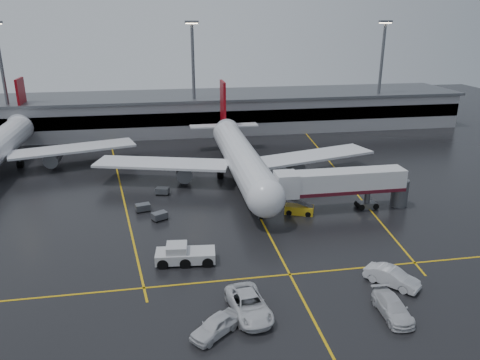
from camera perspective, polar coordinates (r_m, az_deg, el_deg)
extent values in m
plane|color=black|center=(70.69, 1.32, -2.43)|extent=(220.00, 220.00, 0.00)
cube|color=gold|center=(70.69, 1.32, -2.42)|extent=(0.25, 90.00, 0.02)
cube|color=gold|center=(51.49, 6.13, -11.45)|extent=(60.00, 0.25, 0.02)
cube|color=gold|center=(79.19, -14.47, -0.61)|extent=(9.99, 69.35, 0.02)
cube|color=gold|center=(84.67, 12.04, 0.90)|extent=(7.57, 69.64, 0.02)
cube|color=gray|center=(115.24, -3.31, 8.26)|extent=(120.00, 18.00, 8.00)
cube|color=black|center=(106.58, -2.75, 7.62)|extent=(120.00, 0.40, 3.00)
cube|color=#595B60|center=(114.48, -3.35, 10.37)|extent=(122.00, 19.00, 0.60)
cylinder|color=#595B60|center=(111.95, -26.93, 10.31)|extent=(0.70, 0.70, 25.00)
cylinder|color=#595B60|center=(107.51, -5.72, 11.98)|extent=(0.70, 0.70, 25.00)
cube|color=#595B60|center=(106.61, -5.96, 18.76)|extent=(3.00, 1.20, 0.50)
cube|color=#FFE5B2|center=(106.61, -5.95, 18.60)|extent=(2.60, 0.90, 0.20)
cylinder|color=#595B60|center=(119.52, 16.84, 12.01)|extent=(0.70, 0.70, 25.00)
cube|color=#595B60|center=(118.72, 17.46, 18.08)|extent=(3.00, 1.20, 0.50)
cube|color=#FFE5B2|center=(118.72, 17.44, 17.94)|extent=(2.60, 0.90, 0.20)
cylinder|color=silver|center=(76.72, 0.20, 2.68)|extent=(5.20, 36.00, 5.20)
sphere|color=silver|center=(60.06, 3.19, -2.22)|extent=(5.20, 5.20, 5.20)
cone|color=silver|center=(96.64, -1.99, 6.57)|extent=(4.94, 8.00, 4.94)
cube|color=maroon|center=(96.64, -2.10, 9.54)|extent=(0.50, 5.50, 8.50)
cube|color=silver|center=(96.59, -1.99, 6.69)|extent=(14.00, 3.00, 0.25)
cube|color=silver|center=(77.79, -9.54, 2.03)|extent=(22.80, 11.83, 0.40)
cube|color=silver|center=(81.96, 8.95, 2.96)|extent=(22.80, 11.83, 0.40)
cylinder|color=#595B60|center=(77.34, -6.89, 0.97)|extent=(2.60, 4.50, 2.60)
cylinder|color=#595B60|center=(80.43, 6.75, 1.70)|extent=(2.60, 4.50, 2.60)
cylinder|color=#595B60|center=(63.99, 2.54, -3.91)|extent=(0.56, 0.56, 2.00)
cylinder|color=#595B60|center=(80.06, -2.44, 0.99)|extent=(0.56, 0.56, 2.00)
cylinder|color=#595B60|center=(81.08, 2.05, 1.23)|extent=(0.56, 0.56, 2.00)
cylinder|color=black|center=(64.21, 2.53, -4.35)|extent=(0.40, 1.10, 1.10)
cylinder|color=black|center=(80.20, -2.43, 0.68)|extent=(1.00, 1.40, 1.40)
cylinder|color=black|center=(81.22, 2.05, 0.93)|extent=(1.00, 1.40, 1.40)
cone|color=silver|center=(111.40, -24.99, 6.50)|extent=(4.94, 8.00, 4.94)
cube|color=maroon|center=(111.51, -25.23, 9.06)|extent=(0.50, 5.50, 8.50)
cube|color=silver|center=(111.36, -25.01, 6.60)|extent=(14.00, 3.00, 0.25)
cube|color=silver|center=(90.78, -19.81, 3.65)|extent=(22.80, 11.83, 0.40)
cylinder|color=#595B60|center=(90.89, -21.98, 2.48)|extent=(2.60, 4.50, 2.60)
cylinder|color=#595B60|center=(94.57, -25.39, 2.00)|extent=(0.56, 0.56, 2.00)
cylinder|color=black|center=(94.70, -25.35, 1.74)|extent=(1.00, 1.40, 1.40)
cube|color=silver|center=(67.08, 12.46, -0.12)|extent=(18.00, 3.20, 3.00)
cube|color=#490F1A|center=(67.52, 12.38, -1.16)|extent=(18.00, 3.30, 0.50)
cube|color=silver|center=(64.50, 5.69, -0.54)|extent=(3.00, 3.40, 3.30)
cylinder|color=#595B60|center=(69.65, 15.35, -2.18)|extent=(0.80, 0.80, 3.00)
cube|color=#595B60|center=(70.03, 15.27, -2.98)|extent=(2.60, 1.60, 0.90)
cylinder|color=#595B60|center=(71.69, 19.01, -1.51)|extent=(2.40, 2.40, 4.00)
cylinder|color=black|center=(69.58, 14.45, -3.05)|extent=(0.90, 1.80, 0.90)
cylinder|color=black|center=(70.49, 16.08, -2.90)|extent=(0.90, 1.80, 0.90)
cube|color=#BCBCBE|center=(53.41, -6.70, -9.21)|extent=(6.89, 3.28, 1.14)
cube|color=#BCBCBE|center=(53.02, -7.78, -8.33)|extent=(2.49, 2.49, 0.95)
cube|color=black|center=(53.02, -7.78, -8.33)|extent=(2.24, 2.24, 0.86)
cylinder|color=black|center=(53.75, -9.36, -9.56)|extent=(1.50, 2.96, 1.24)
cylinder|color=black|center=(53.57, -6.69, -9.52)|extent=(1.50, 2.96, 1.24)
cylinder|color=black|center=(53.51, -4.01, -9.47)|extent=(1.50, 2.96, 1.24)
cube|color=gold|center=(66.09, 7.28, -3.63)|extent=(4.31, 3.07, 1.22)
cube|color=#595B60|center=(65.65, 7.32, -2.70)|extent=(3.92, 2.41, 1.39)
cylinder|color=black|center=(66.32, 6.13, -3.76)|extent=(1.44, 2.03, 0.77)
cylinder|color=black|center=(66.11, 8.41, -3.94)|extent=(1.44, 2.03, 0.77)
imported|color=silver|center=(44.85, 1.10, -15.05)|extent=(4.00, 7.25, 1.92)
imported|color=silver|center=(46.91, 18.22, -14.64)|extent=(2.53, 5.80, 1.66)
imported|color=silver|center=(51.46, 18.15, -11.24)|extent=(5.10, 5.57, 1.85)
imported|color=silver|center=(42.53, -3.03, -17.44)|extent=(5.17, 4.73, 1.71)
cube|color=#595B60|center=(64.51, -9.84, -4.33)|extent=(2.38, 2.10, 0.90)
cylinder|color=black|center=(63.96, -10.23, -5.03)|extent=(0.40, 0.20, 0.40)
cylinder|color=black|center=(64.64, -8.98, -4.68)|extent=(0.40, 0.20, 0.40)
cylinder|color=black|center=(64.77, -10.65, -4.74)|extent=(0.40, 0.20, 0.40)
cylinder|color=black|center=(65.45, -9.42, -4.39)|extent=(0.40, 0.20, 0.40)
cube|color=#595B60|center=(67.76, -11.85, -3.27)|extent=(2.26, 1.75, 0.90)
cylinder|color=black|center=(67.35, -12.39, -3.89)|extent=(0.40, 0.20, 0.40)
cylinder|color=black|center=(67.63, -11.06, -3.69)|extent=(0.40, 0.20, 0.40)
cylinder|color=black|center=(68.26, -12.56, -3.58)|extent=(0.40, 0.20, 0.40)
cylinder|color=black|center=(68.54, -11.26, -3.39)|extent=(0.40, 0.20, 0.40)
cube|color=#595B60|center=(73.51, -9.51, -1.28)|extent=(2.27, 1.78, 0.90)
cylinder|color=black|center=(73.43, -10.19, -1.74)|extent=(0.40, 0.20, 0.40)
cylinder|color=black|center=(73.03, -8.98, -1.79)|extent=(0.40, 0.20, 0.40)
cylinder|color=black|center=(74.33, -9.99, -1.46)|extent=(0.40, 0.20, 0.40)
cylinder|color=black|center=(73.93, -8.79, -1.51)|extent=(0.40, 0.20, 0.40)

